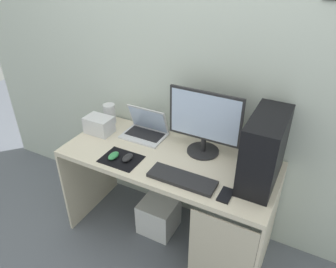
{
  "coord_description": "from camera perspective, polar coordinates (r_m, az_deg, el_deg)",
  "views": [
    {
      "loc": [
        0.81,
        -1.55,
        1.99
      ],
      "look_at": [
        0.0,
        0.0,
        0.93
      ],
      "focal_mm": 34.03,
      "sensor_mm": 36.0,
      "label": 1
    }
  ],
  "objects": [
    {
      "name": "keyboard",
      "position": [
        1.94,
        2.52,
        -8.03
      ],
      "size": [
        0.42,
        0.14,
        0.02
      ],
      "primitive_type": "cube",
      "color": "#232326",
      "rests_on": "desk"
    },
    {
      "name": "subwoofer",
      "position": [
        2.6,
        -1.66,
        -14.36
      ],
      "size": [
        0.27,
        0.27,
        0.27
      ],
      "primitive_type": "cube",
      "color": "white",
      "rests_on": "ground_plane"
    },
    {
      "name": "mouse_left",
      "position": [
        2.11,
        -7.26,
        -4.22
      ],
      "size": [
        0.06,
        0.1,
        0.03
      ],
      "primitive_type": "ellipsoid",
      "color": "#232326",
      "rests_on": "mousepad"
    },
    {
      "name": "monitor",
      "position": [
        2.08,
        6.54,
        2.07
      ],
      "size": [
        0.5,
        0.22,
        0.45
      ],
      "color": "#232326",
      "rests_on": "desk"
    },
    {
      "name": "desk",
      "position": [
        2.22,
        0.3,
        -7.61
      ],
      "size": [
        1.46,
        0.62,
        0.75
      ],
      "color": "beige",
      "rests_on": "ground_plane"
    },
    {
      "name": "mouse_right",
      "position": [
        2.15,
        -9.73,
        -3.85
      ],
      "size": [
        0.06,
        0.1,
        0.03
      ],
      "primitive_type": "ellipsoid",
      "color": "#338C4C",
      "rests_on": "mousepad"
    },
    {
      "name": "pc_tower",
      "position": [
        1.91,
        16.86,
        -2.74
      ],
      "size": [
        0.19,
        0.44,
        0.43
      ],
      "primitive_type": "cube",
      "color": "black",
      "rests_on": "desk"
    },
    {
      "name": "mousepad",
      "position": [
        2.14,
        -8.37,
        -4.45
      ],
      "size": [
        0.26,
        0.2,
        0.0
      ],
      "primitive_type": "cube",
      "color": "black",
      "rests_on": "desk"
    },
    {
      "name": "speaker",
      "position": [
        2.55,
        -10.41,
        3.58
      ],
      "size": [
        0.09,
        0.09,
        0.16
      ],
      "primitive_type": "cylinder",
      "color": "silver",
      "rests_on": "desk"
    },
    {
      "name": "cell_phone",
      "position": [
        1.87,
        10.27,
        -10.71
      ],
      "size": [
        0.07,
        0.13,
        0.01
      ],
      "primitive_type": "cube",
      "color": "black",
      "rests_on": "desk"
    },
    {
      "name": "projector",
      "position": [
        2.44,
        -12.24,
        1.6
      ],
      "size": [
        0.2,
        0.14,
        0.13
      ],
      "primitive_type": "cube",
      "color": "silver",
      "rests_on": "desk"
    },
    {
      "name": "ground_plane",
      "position": [
        2.65,
        0.0,
        -17.53
      ],
      "size": [
        8.0,
        8.0,
        0.0
      ],
      "primitive_type": "plane",
      "color": "slate"
    },
    {
      "name": "wall_back",
      "position": [
        2.17,
        4.45,
        12.65
      ],
      "size": [
        4.0,
        0.05,
        2.6
      ],
      "color": "beige",
      "rests_on": "ground_plane"
    },
    {
      "name": "laptop",
      "position": [
        2.36,
        -4.08,
        0.77
      ],
      "size": [
        0.31,
        0.22,
        0.22
      ],
      "color": "silver",
      "rests_on": "desk"
    }
  ]
}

